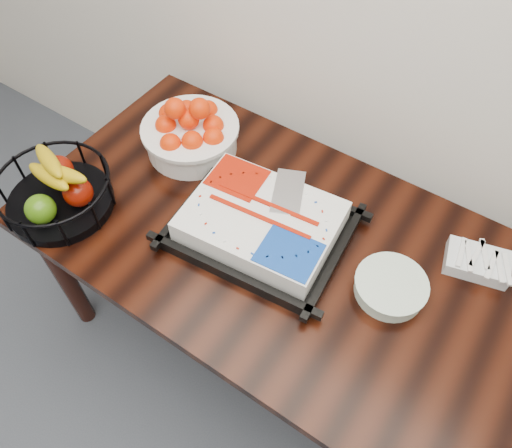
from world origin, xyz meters
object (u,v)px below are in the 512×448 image
Objects in this scene: cake_tray at (262,224)px; plate_stack at (390,287)px; tangerine_bowl at (190,129)px; table at (297,265)px; fruit_basket at (55,190)px.

plate_stack is (0.42, 0.03, -0.02)m from cake_tray.
plate_stack is at bearing 4.19° from cake_tray.
cake_tray is 1.62× the size of tangerine_bowl.
table is at bearing 4.90° from cake_tray.
cake_tray is 0.45m from tangerine_bowl.
tangerine_bowl is at bearing 157.12° from cake_tray.
fruit_basket is (-0.74, -0.29, 0.17)m from table.
plate_stack reaches higher than table.
table is at bearing -16.72° from tangerine_bowl.
fruit_basket is 1.08m from plate_stack.
plate_stack is (1.03, 0.31, -0.05)m from fruit_basket.
cake_tray is 0.67m from fruit_basket.
plate_stack is at bearing -9.77° from tangerine_bowl.
fruit_basket is at bearing -158.73° from table.
tangerine_bowl is 1.63× the size of plate_stack.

